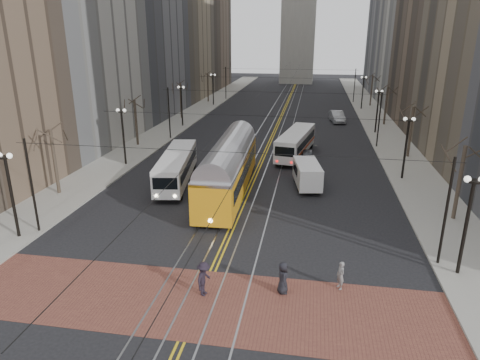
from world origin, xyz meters
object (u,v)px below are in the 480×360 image
at_px(pedestrian_d, 204,279).
at_px(cargo_van, 307,175).
at_px(transit_bus, 177,168).
at_px(sedan_silver, 337,117).
at_px(pedestrian_a, 283,278).
at_px(rear_bus, 296,144).
at_px(sedan_grey, 307,157).
at_px(pedestrian_b, 340,275).
at_px(streetcar, 229,172).

bearing_deg(pedestrian_d, cargo_van, -5.47).
relative_size(transit_bus, sedan_silver, 2.17).
bearing_deg(pedestrian_d, sedan_silver, -0.28).
bearing_deg(sedan_silver, pedestrian_d, -109.20).
relative_size(cargo_van, pedestrian_a, 2.88).
bearing_deg(cargo_van, rear_bus, 88.65).
distance_m(sedan_grey, pedestrian_b, 23.61).
relative_size(cargo_van, sedan_silver, 1.00).
relative_size(sedan_silver, pedestrian_d, 2.71).
relative_size(transit_bus, streetcar, 0.70).
height_order(cargo_van, pedestrian_d, cargo_van).
bearing_deg(cargo_van, pedestrian_d, -115.09).
bearing_deg(pedestrian_b, cargo_van, 162.89).
bearing_deg(sedan_silver, pedestrian_a, -104.66).
bearing_deg(pedestrian_b, sedan_silver, 153.08).
bearing_deg(streetcar, cargo_van, 19.62).
height_order(transit_bus, pedestrian_b, transit_bus).
relative_size(transit_bus, cargo_van, 2.17).
xyz_separation_m(pedestrian_a, pedestrian_d, (-4.01, -0.89, 0.06)).
bearing_deg(transit_bus, streetcar, -27.61).
xyz_separation_m(transit_bus, sedan_grey, (11.56, 8.44, -0.70)).
bearing_deg(transit_bus, pedestrian_d, -76.39).
bearing_deg(pedestrian_a, streetcar, 11.40).
bearing_deg(transit_bus, sedan_grey, 27.65).
bearing_deg(sedan_grey, pedestrian_a, -98.32).
height_order(cargo_van, pedestrian_b, cargo_van).
distance_m(pedestrian_a, pedestrian_d, 4.11).
height_order(streetcar, sedan_grey, streetcar).
distance_m(sedan_silver, pedestrian_d, 49.33).
xyz_separation_m(sedan_grey, pedestrian_a, (-0.71, -24.41, 0.21)).
bearing_deg(pedestrian_b, transit_bus, -162.21).
relative_size(streetcar, pedestrian_b, 10.05).
bearing_deg(cargo_van, sedan_grey, 81.35).
height_order(cargo_van, sedan_grey, cargo_van).
relative_size(sedan_grey, pedestrian_d, 2.12).
relative_size(sedan_silver, pedestrian_b, 3.25).
relative_size(pedestrian_a, pedestrian_b, 1.13).
height_order(rear_bus, pedestrian_b, rear_bus).
distance_m(cargo_van, pedestrian_d, 18.29).
xyz_separation_m(rear_bus, sedan_grey, (1.35, -2.48, -0.71)).
height_order(cargo_van, sedan_silver, cargo_van).
bearing_deg(pedestrian_a, rear_bus, -9.04).
distance_m(transit_bus, rear_bus, 14.95).
height_order(streetcar, cargo_van, streetcar).
distance_m(rear_bus, pedestrian_d, 27.98).
bearing_deg(streetcar, pedestrian_d, -85.65).
xyz_separation_m(transit_bus, pedestrian_b, (13.82, -15.06, -0.58)).
xyz_separation_m(streetcar, pedestrian_d, (1.66, -15.06, -0.90)).
bearing_deg(sedan_grey, cargo_van, -95.61).
bearing_deg(rear_bus, sedan_silver, 85.01).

